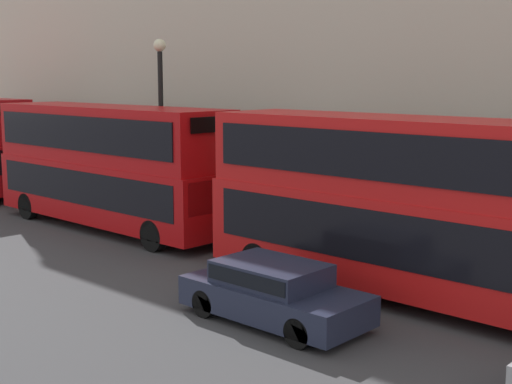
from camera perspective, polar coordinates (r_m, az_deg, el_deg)
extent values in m
cube|color=red|center=(17.55, 12.67, -3.93)|extent=(2.55, 11.43, 2.26)
cube|color=red|center=(17.20, 12.92, 2.72)|extent=(2.50, 11.20, 1.84)
cube|color=black|center=(17.49, 12.71, -3.06)|extent=(2.59, 10.51, 1.26)
cube|color=black|center=(17.19, 12.93, 3.03)|extent=(2.59, 10.51, 1.10)
cylinder|color=black|center=(19.27, 0.17, -5.50)|extent=(0.30, 1.00, 1.00)
cylinder|color=black|center=(20.93, 4.36, -4.33)|extent=(0.30, 1.00, 1.00)
cube|color=#B20C0F|center=(25.88, -11.58, 0.12)|extent=(2.55, 10.73, 2.06)
cube|color=#B20C0F|center=(25.65, -11.72, 4.56)|extent=(2.50, 10.51, 1.96)
cube|color=black|center=(25.85, -11.59, 0.66)|extent=(2.59, 9.87, 1.15)
cube|color=black|center=(25.64, -11.73, 4.78)|extent=(2.59, 9.87, 1.18)
cube|color=black|center=(21.75, -3.38, -0.33)|extent=(2.17, 0.06, 1.03)
cube|color=black|center=(21.49, -3.44, 5.43)|extent=(1.78, 0.06, 0.47)
cylinder|color=black|center=(22.43, -8.21, -3.48)|extent=(0.30, 1.00, 1.00)
cylinder|color=black|center=(23.87, -4.01, -2.63)|extent=(0.30, 1.00, 1.00)
cylinder|color=black|center=(28.58, -17.77, -1.07)|extent=(0.30, 1.00, 1.00)
cylinder|color=black|center=(29.72, -14.00, -0.52)|extent=(0.30, 1.00, 1.00)
cube|color=black|center=(31.83, -19.10, 2.28)|extent=(2.17, 0.06, 1.05)
cube|color=black|center=(31.66, -19.32, 6.24)|extent=(1.78, 0.06, 0.47)
cylinder|color=black|center=(33.90, -18.57, 0.46)|extent=(0.30, 1.00, 1.00)
cube|color=#1E2338|center=(15.98, 1.50, -8.61)|extent=(1.88, 4.30, 0.66)
cube|color=#1E2338|center=(15.88, 1.22, -6.52)|extent=(1.66, 2.37, 0.50)
cube|color=black|center=(15.87, 1.22, -6.44)|extent=(1.70, 2.25, 0.32)
cylinder|color=black|center=(14.60, 3.44, -11.18)|extent=(0.22, 0.64, 0.64)
cylinder|color=black|center=(15.85, 7.32, -9.56)|extent=(0.22, 0.64, 0.64)
cylinder|color=black|center=(16.38, -4.11, -8.88)|extent=(0.22, 0.64, 0.64)
cylinder|color=black|center=(17.51, -0.10, -7.65)|extent=(0.22, 0.64, 0.64)
cylinder|color=black|center=(25.91, -7.56, 4.14)|extent=(0.18, 0.18, 6.26)
sphere|color=beige|center=(25.83, -7.72, 11.55)|extent=(0.44, 0.44, 0.44)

